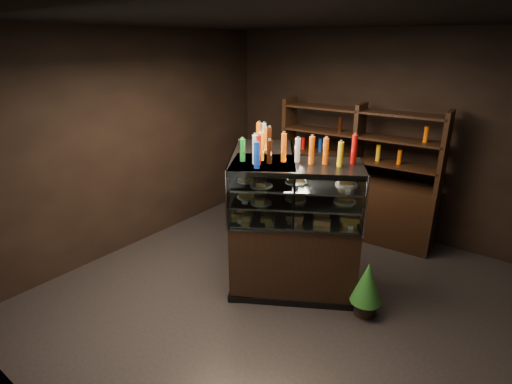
% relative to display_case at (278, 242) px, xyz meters
% --- Properties ---
extents(ground, '(5.00, 5.00, 0.00)m').
position_rel_display_case_xyz_m(ground, '(0.26, -0.26, -0.53)').
color(ground, black).
rests_on(ground, ground).
extents(room_shell, '(5.02, 5.02, 3.01)m').
position_rel_display_case_xyz_m(room_shell, '(0.26, -0.26, 1.41)').
color(room_shell, black).
rests_on(room_shell, ground).
extents(display_case, '(2.06, 1.61, 1.59)m').
position_rel_display_case_xyz_m(display_case, '(0.00, 0.00, 0.00)').
color(display_case, black).
rests_on(display_case, ground).
extents(food_display, '(1.62, 1.18, 0.48)m').
position_rel_display_case_xyz_m(food_display, '(-0.00, -0.01, 0.66)').
color(food_display, gold).
rests_on(food_display, display_case).
extents(bottles_top, '(1.45, 1.04, 0.30)m').
position_rel_display_case_xyz_m(bottles_top, '(0.00, 0.00, 1.19)').
color(bottles_top, '#0F38B2').
rests_on(bottles_top, display_case).
extents(potted_conifer, '(0.34, 0.34, 0.72)m').
position_rel_display_case_xyz_m(potted_conifer, '(1.15, 0.01, -0.12)').
color(potted_conifer, black).
rests_on(potted_conifer, ground).
extents(back_shelving, '(2.38, 0.57, 2.00)m').
position_rel_display_case_xyz_m(back_shelving, '(0.17, 1.79, 0.08)').
color(back_shelving, black).
rests_on(back_shelving, ground).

